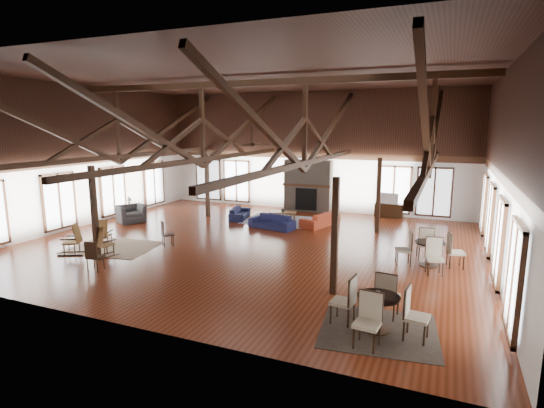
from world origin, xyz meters
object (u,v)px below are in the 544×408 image
at_px(sofa_navy_left, 240,213).
at_px(cafe_table_near, 378,307).
at_px(sofa_orange, 320,219).
at_px(armchair, 131,214).
at_px(sofa_navy_front, 272,222).
at_px(coffee_table, 283,213).
at_px(tv_console, 389,210).
at_px(cafe_table_far, 430,249).

relative_size(sofa_navy_left, cafe_table_near, 0.83).
bearing_deg(sofa_navy_left, sofa_orange, -103.80).
height_order(sofa_navy_left, armchair, armchair).
distance_m(sofa_navy_front, sofa_orange, 2.16).
height_order(coffee_table, tv_console, tv_console).
distance_m(sofa_navy_left, cafe_table_near, 11.75).
relative_size(sofa_navy_front, cafe_table_far, 0.93).
relative_size(sofa_navy_front, coffee_table, 1.54).
relative_size(coffee_table, cafe_table_near, 0.60).
bearing_deg(cafe_table_far, sofa_navy_left, 155.56).
xyz_separation_m(sofa_navy_front, sofa_orange, (1.75, 1.27, 0.01)).
height_order(sofa_navy_front, cafe_table_far, cafe_table_far).
bearing_deg(armchair, sofa_navy_front, -47.67).
height_order(sofa_navy_left, coffee_table, sofa_navy_left).
bearing_deg(cafe_table_near, armchair, 152.48).
bearing_deg(sofa_navy_front, armchair, -157.88).
height_order(sofa_navy_left, tv_console, tv_console).
height_order(sofa_navy_front, cafe_table_near, cafe_table_near).
bearing_deg(cafe_table_far, sofa_navy_front, 157.52).
distance_m(coffee_table, tv_console, 5.20).
bearing_deg(sofa_orange, armchair, -54.35).
bearing_deg(sofa_navy_front, sofa_navy_left, 160.50).
bearing_deg(coffee_table, sofa_navy_front, -97.94).
height_order(sofa_navy_front, armchair, armchair).
distance_m(sofa_navy_front, sofa_navy_left, 2.49).
relative_size(cafe_table_near, cafe_table_far, 1.01).
bearing_deg(tv_console, sofa_orange, -129.69).
xyz_separation_m(sofa_navy_left, cafe_table_far, (8.56, -3.89, 0.28)).
bearing_deg(armchair, sofa_navy_left, -28.13).
height_order(coffee_table, armchair, armchair).
height_order(sofa_orange, tv_console, tv_console).
distance_m(sofa_orange, cafe_table_near, 9.65).
xyz_separation_m(sofa_navy_left, coffee_table, (2.10, 0.17, 0.14)).
xyz_separation_m(cafe_table_near, tv_console, (-1.34, 11.87, -0.22)).
bearing_deg(coffee_table, cafe_table_far, -42.37).
relative_size(armchair, tv_console, 0.90).
relative_size(sofa_orange, tv_console, 1.57).
distance_m(sofa_navy_front, cafe_table_near, 9.43).
relative_size(sofa_navy_front, armchair, 1.66).
height_order(cafe_table_near, cafe_table_far, cafe_table_near).
distance_m(sofa_orange, coffee_table, 1.82).
height_order(armchair, cafe_table_near, cafe_table_near).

